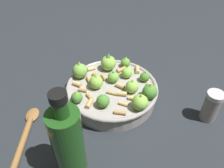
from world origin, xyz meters
name	(u,v)px	position (x,y,z in m)	size (l,w,h in m)	color
ground_plane	(112,98)	(0.00, 0.00, 0.00)	(2.40, 2.40, 0.00)	#23282D
cooking_pan	(112,89)	(0.00, 0.00, 0.03)	(0.27, 0.27, 0.11)	#9E9993
pepper_shaker	(211,106)	(0.27, -0.03, 0.05)	(0.04, 0.04, 0.09)	gray
olive_oil_bottle	(68,142)	(-0.05, -0.23, 0.09)	(0.06, 0.06, 0.23)	#1E4C19
wooden_spoon	(24,138)	(-0.19, -0.18, 0.01)	(0.07, 0.24, 0.02)	olive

